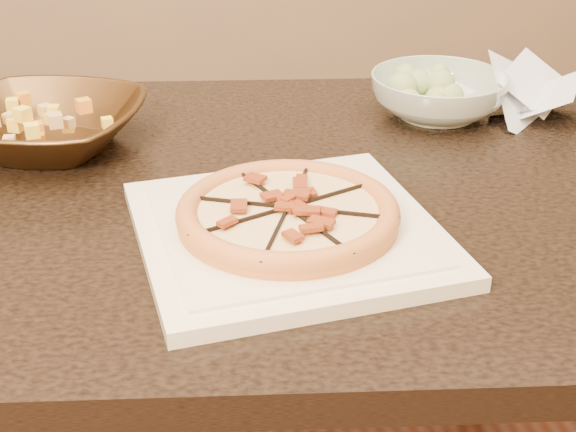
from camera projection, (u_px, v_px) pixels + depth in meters
The scene contains 8 objects.
dining_table at pixel (211, 258), 1.08m from camera, with size 1.37×0.97×0.75m.
plate at pixel (288, 231), 0.89m from camera, with size 0.36×0.36×0.02m.
pizza at pixel (288, 213), 0.88m from camera, with size 0.25×0.25×0.03m.
bronze_bowl at pixel (46, 127), 1.11m from camera, with size 0.26×0.26×0.06m, color brown.
mixed_dish at pixel (41, 95), 1.09m from camera, with size 0.13×0.12×0.03m.
salad_bowl at pixel (438, 95), 1.23m from camera, with size 0.21×0.21×0.06m, color #B5CABF.
salad at pixel (441, 64), 1.20m from camera, with size 0.11×0.11×0.04m.
cling_film at pixel (532, 99), 1.23m from camera, with size 0.17×0.14×0.05m, color white, non-canonical shape.
Camera 1 is at (-0.24, -0.99, 1.19)m, focal length 50.00 mm.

